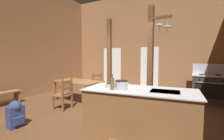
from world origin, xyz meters
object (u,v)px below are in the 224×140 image
object	(u,v)px
kitchen_island	(139,112)
stove_range	(209,87)
mixing_bowl_on_counter	(110,85)
bottle_tall_on_counter	(112,84)
stockpot_on_counter	(121,85)
dining_table	(78,83)
ladderback_chair_near_window	(64,94)
bench_along_left_wall	(1,97)
ladderback_chair_by_post	(99,85)
backpack	(15,113)

from	to	relation	value
kitchen_island	stove_range	bearing A→B (deg)	68.11
mixing_bowl_on_counter	bottle_tall_on_counter	bearing A→B (deg)	-54.39
stockpot_on_counter	mixing_bowl_on_counter	size ratio (longest dim) A/B	1.43
mixing_bowl_on_counter	bottle_tall_on_counter	xyz separation A→B (m)	(0.16, -0.22, 0.08)
bottle_tall_on_counter	mixing_bowl_on_counter	bearing A→B (deg)	125.61
dining_table	stove_range	bearing A→B (deg)	28.61
ladderback_chair_near_window	stockpot_on_counter	xyz separation A→B (m)	(2.20, -0.69, 0.57)
bench_along_left_wall	mixing_bowl_on_counter	distance (m)	3.94
stove_range	dining_table	world-z (taller)	stove_range
dining_table	ladderback_chair_by_post	xyz separation A→B (m)	(0.31, 0.90, -0.20)
dining_table	mixing_bowl_on_counter	xyz separation A→B (m)	(2.06, -1.44, 0.32)
dining_table	stockpot_on_counter	bearing A→B (deg)	-33.36
stove_range	ladderback_chair_near_window	size ratio (longest dim) A/B	1.39
stockpot_on_counter	ladderback_chair_by_post	bearing A→B (deg)	129.89
ladderback_chair_near_window	bottle_tall_on_counter	xyz separation A→B (m)	(2.05, -0.80, 0.60)
kitchen_island	ladderback_chair_by_post	bearing A→B (deg)	136.20
ladderback_chair_near_window	bottle_tall_on_counter	size ratio (longest dim) A/B	3.04
kitchen_island	backpack	bearing A→B (deg)	-160.42
kitchen_island	dining_table	bearing A→B (deg)	152.95
kitchen_island	bottle_tall_on_counter	xyz separation A→B (m)	(-0.46, -0.30, 0.59)
kitchen_island	ladderback_chair_near_window	size ratio (longest dim) A/B	2.35
ladderback_chair_by_post	bench_along_left_wall	size ratio (longest dim) A/B	0.85
dining_table	bench_along_left_wall	distance (m)	2.43
bench_along_left_wall	stove_range	bearing A→B (deg)	32.76
ladderback_chair_near_window	backpack	world-z (taller)	ladderback_chair_near_window
stockpot_on_counter	mixing_bowl_on_counter	distance (m)	0.33
kitchen_island	bench_along_left_wall	xyz separation A→B (m)	(-4.50, -0.21, -0.17)
dining_table	backpack	distance (m)	2.31
bench_along_left_wall	dining_table	bearing A→B (deg)	40.93
kitchen_island	mixing_bowl_on_counter	bearing A→B (deg)	-173.05
stove_range	dining_table	bearing A→B (deg)	-151.39
stove_range	stockpot_on_counter	distance (m)	4.24
bottle_tall_on_counter	ladderback_chair_near_window	bearing A→B (deg)	158.79
ladderback_chair_near_window	stove_range	bearing A→B (deg)	38.27
bottle_tall_on_counter	kitchen_island	bearing A→B (deg)	33.28
stove_range	ladderback_chair_near_window	xyz separation A→B (m)	(-3.97, -3.13, -0.03)
bench_along_left_wall	mixing_bowl_on_counter	bearing A→B (deg)	1.96
backpack	mixing_bowl_on_counter	xyz separation A→B (m)	(1.96, 0.84, 0.66)
dining_table	ladderback_chair_near_window	distance (m)	0.91
stove_range	ladderback_chair_by_post	world-z (taller)	stove_range
bench_along_left_wall	backpack	bearing A→B (deg)	-20.19
stove_range	stockpot_on_counter	world-z (taller)	stove_range
kitchen_island	stove_range	size ratio (longest dim) A/B	1.69
dining_table	stockpot_on_counter	world-z (taller)	stockpot_on_counter
kitchen_island	bottle_tall_on_counter	world-z (taller)	bottle_tall_on_counter
stove_range	bottle_tall_on_counter	world-z (taller)	stove_range
kitchen_island	stockpot_on_counter	xyz separation A→B (m)	(-0.31, -0.19, 0.56)
kitchen_island	bottle_tall_on_counter	distance (m)	0.80
ladderback_chair_by_post	bench_along_left_wall	world-z (taller)	ladderback_chair_by_post
stockpot_on_counter	bottle_tall_on_counter	world-z (taller)	bottle_tall_on_counter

